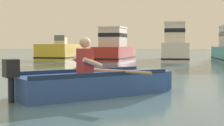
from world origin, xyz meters
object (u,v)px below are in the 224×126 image
Objects in this scene: rowboat_with_person at (94,83)px; moored_boat_red at (114,48)px; moored_boat_white at (174,46)px; moored_boat_yellow at (63,52)px.

moored_boat_red is (-1.12, 15.00, 0.52)m from rowboat_with_person.
moored_boat_white reaches higher than moored_boat_red.
rowboat_with_person is 15.05m from moored_boat_red.
rowboat_with_person is at bearing -73.44° from moored_boat_yellow.
moored_boat_yellow is at bearing 178.51° from moored_boat_white.
moored_boat_white is (7.33, -0.19, 0.38)m from moored_boat_yellow.
moored_boat_white is (2.68, 15.43, 0.63)m from rowboat_with_person.
moored_boat_yellow is 0.99× the size of moored_boat_red.
rowboat_with_person is 15.68m from moored_boat_white.
moored_boat_yellow is at bearing 169.99° from moored_boat_red.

